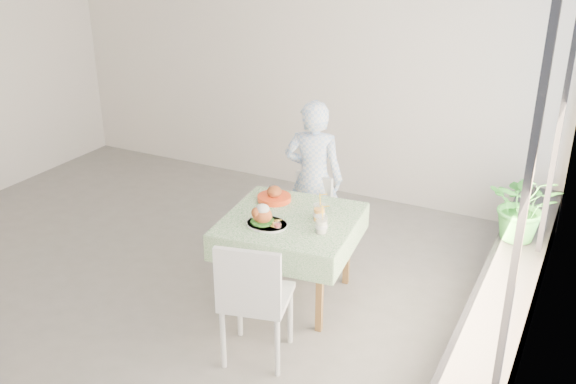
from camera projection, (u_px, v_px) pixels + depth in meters
The scene contains 14 objects.
floor at pixel (171, 276), 5.79m from camera, with size 6.00×6.00×0.00m, color slate.
wall_back at pixel (295, 68), 7.28m from camera, with size 6.00×0.02×2.80m, color white.
wall_right at pixel (548, 195), 3.98m from camera, with size 0.02×5.00×2.80m, color white.
window_pane at pixel (549, 156), 3.90m from camera, with size 0.01×4.80×2.18m, color #D1E0F9.
window_ledge at pixel (492, 339), 4.52m from camera, with size 0.40×4.80×0.50m, color black.
cafe_table at pixel (291, 249), 5.31m from camera, with size 1.15×1.15×0.74m.
chair_far at pixel (305, 235), 5.99m from camera, with size 0.42×0.42×0.81m.
chair_near at pixel (257, 321), 4.63m from camera, with size 0.56×0.56×0.98m.
diner at pixel (314, 179), 5.93m from camera, with size 0.55×0.36×1.51m, color #8FB3E5.
main_dish at pixel (265, 218), 5.05m from camera, with size 0.34×0.34×0.18m.
juice_cup_orange at pixel (319, 213), 5.13m from camera, with size 0.10×0.10×0.28m.
juice_cup_lemonade at pixel (321, 225), 4.93m from camera, with size 0.10×0.10×0.28m.
second_dish at pixel (274, 196), 5.50m from camera, with size 0.29×0.29×0.14m.
potted_plant at pixel (524, 205), 5.26m from camera, with size 0.56×0.48×0.62m, color #34832B.
Camera 1 is at (3.22, -3.99, 3.00)m, focal length 40.00 mm.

